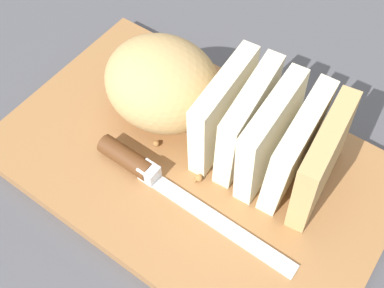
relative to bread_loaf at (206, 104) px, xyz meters
The scene contains 8 objects.
ground_plane 0.08m from the bread_loaf, 76.44° to the right, with size 3.00×3.00×0.00m, color #4C4C51.
cutting_board 0.07m from the bread_loaf, 76.44° to the right, with size 0.44×0.28×0.02m, color #9E6B3D.
bread_loaf is the anchor object (origin of this frame).
bread_knife 0.10m from the bread_loaf, 102.54° to the right, with size 0.25×0.02×0.02m.
crumb_near_knife 0.08m from the bread_loaf, 125.36° to the right, with size 0.01×0.01×0.01m, color #A8753D.
crumb_near_loaf 0.08m from the bread_loaf, 64.38° to the right, with size 0.00×0.00×0.00m, color #A8753D.
crumb_stray_left 0.08m from the bread_loaf, 61.29° to the right, with size 0.01×0.01×0.01m, color #A8753D.
crumb_stray_right 0.06m from the bread_loaf, 133.38° to the left, with size 0.01×0.01×0.01m, color #A8753D.
Camera 1 is at (0.16, -0.22, 0.46)m, focal length 42.47 mm.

